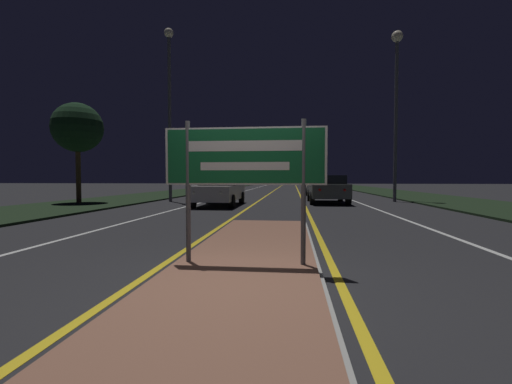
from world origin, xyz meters
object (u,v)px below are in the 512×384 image
object	(u,v)px
car_receding_0	(327,188)
car_approaching_0	(219,189)
car_receding_1	(317,185)
streetlight_right_near	(396,84)
streetlight_left_near	(169,93)
highway_sign	(245,162)

from	to	relation	value
car_receding_0	car_approaching_0	xyz separation A→B (m)	(-5.33, -2.24, -0.01)
car_receding_1	car_approaching_0	distance (m)	12.39
streetlight_right_near	car_receding_1	size ratio (longest dim) A/B	1.96
streetlight_right_near	streetlight_left_near	bearing A→B (deg)	-174.72
highway_sign	streetlight_right_near	xyz separation A→B (m)	(6.33, 14.92, 4.94)
car_receding_0	car_approaching_0	size ratio (longest dim) A/B	0.98
car_receding_1	car_approaching_0	world-z (taller)	car_approaching_0
streetlight_left_near	streetlight_right_near	world-z (taller)	streetlight_left_near
streetlight_right_near	car_receding_0	bearing A→B (deg)	-160.24
streetlight_left_near	car_receding_0	world-z (taller)	streetlight_left_near
highway_sign	streetlight_right_near	bearing A→B (deg)	67.02
streetlight_left_near	car_receding_1	distance (m)	13.43
streetlight_left_near	car_approaching_0	bearing A→B (deg)	-36.44
car_approaching_0	car_receding_0	bearing A→B (deg)	22.78
streetlight_right_near	highway_sign	bearing A→B (deg)	-112.98
streetlight_right_near	car_approaching_0	distance (m)	11.37
car_receding_0	highway_sign	bearing A→B (deg)	-100.49
streetlight_left_near	car_approaching_0	world-z (taller)	streetlight_left_near
car_approaching_0	streetlight_right_near	bearing A→B (deg)	21.53
streetlight_left_near	car_receding_1	xyz separation A→B (m)	(8.76, 8.68, -5.30)
streetlight_left_near	car_receding_0	xyz separation A→B (m)	(8.65, -0.22, -5.28)
highway_sign	car_approaching_0	size ratio (longest dim) A/B	0.50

